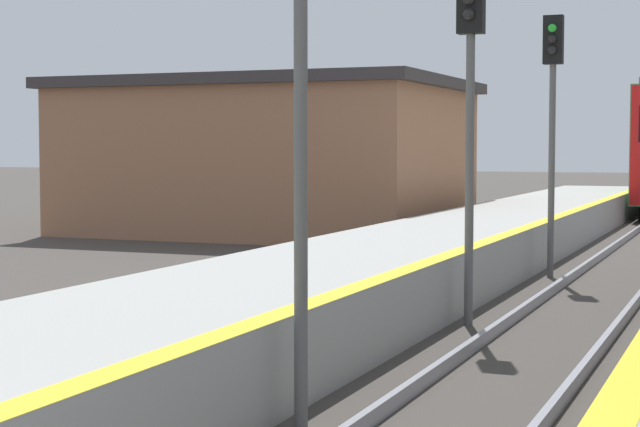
# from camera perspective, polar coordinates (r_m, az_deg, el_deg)

# --- Properties ---
(signal_near) EXTENTS (0.36, 0.31, 4.88)m
(signal_near) POSITION_cam_1_polar(r_m,az_deg,el_deg) (9.24, -1.07, 9.37)
(signal_near) COLOR #595959
(signal_near) RESTS_ON ground
(signal_mid) EXTENTS (0.36, 0.31, 4.88)m
(signal_mid) POSITION_cam_1_polar(r_m,az_deg,el_deg) (14.75, 8.01, 7.18)
(signal_mid) COLOR #595959
(signal_mid) RESTS_ON ground
(signal_far) EXTENTS (0.36, 0.31, 4.88)m
(signal_far) POSITION_cam_1_polar(r_m,az_deg,el_deg) (20.43, 12.30, 6.13)
(signal_far) COLOR #595959
(signal_far) RESTS_ON ground
(station_building) EXTENTS (10.70, 8.13, 4.33)m
(station_building) POSITION_cam_1_polar(r_m,az_deg,el_deg) (30.70, -2.69, 3.07)
(station_building) COLOR #9E6B4C
(station_building) RESTS_ON ground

